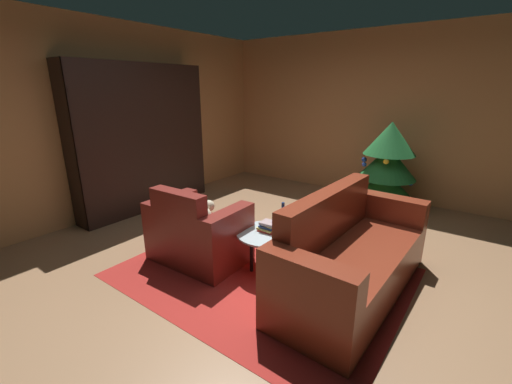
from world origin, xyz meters
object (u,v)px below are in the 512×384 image
(armchair_red, at_px, (197,234))
(coffee_table, at_px, (268,236))
(couch_red, at_px, (350,258))
(bottle_on_table, at_px, (283,219))
(bookshelf_unit, at_px, (151,139))
(book_stack_on_table, at_px, (268,226))
(decorated_tree, at_px, (387,166))

(armchair_red, relative_size, coffee_table, 1.60)
(couch_red, bearing_deg, bottle_on_table, 178.79)
(bookshelf_unit, relative_size, armchair_red, 2.11)
(armchair_red, distance_m, book_stack_on_table, 0.79)
(bookshelf_unit, relative_size, coffee_table, 3.36)
(armchair_red, distance_m, couch_red, 1.60)
(bookshelf_unit, distance_m, bottle_on_table, 2.72)
(book_stack_on_table, relative_size, bottle_on_table, 0.69)
(bottle_on_table, distance_m, decorated_tree, 2.35)
(coffee_table, xyz_separation_m, book_stack_on_table, (-0.02, 0.04, 0.09))
(armchair_red, height_order, couch_red, couch_red)
(book_stack_on_table, bearing_deg, coffee_table, -64.76)
(couch_red, relative_size, decorated_tree, 1.46)
(book_stack_on_table, height_order, decorated_tree, decorated_tree)
(armchair_red, distance_m, coffee_table, 0.78)
(bookshelf_unit, height_order, book_stack_on_table, bookshelf_unit)
(armchair_red, relative_size, decorated_tree, 0.76)
(decorated_tree, bearing_deg, bookshelf_unit, -147.66)
(bookshelf_unit, bearing_deg, book_stack_on_table, -11.70)
(bookshelf_unit, xyz_separation_m, coffee_table, (2.56, -0.57, -0.70))
(armchair_red, bearing_deg, bookshelf_unit, 154.83)
(armchair_red, distance_m, bottle_on_table, 0.94)
(bottle_on_table, relative_size, decorated_tree, 0.22)
(couch_red, height_order, decorated_tree, decorated_tree)
(bookshelf_unit, height_order, decorated_tree, bookshelf_unit)
(couch_red, bearing_deg, book_stack_on_table, -173.10)
(couch_red, distance_m, book_stack_on_table, 0.86)
(couch_red, relative_size, coffee_table, 3.08)
(couch_red, bearing_deg, coffee_table, -170.19)
(coffee_table, height_order, book_stack_on_table, book_stack_on_table)
(couch_red, distance_m, decorated_tree, 2.39)
(coffee_table, distance_m, book_stack_on_table, 0.10)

